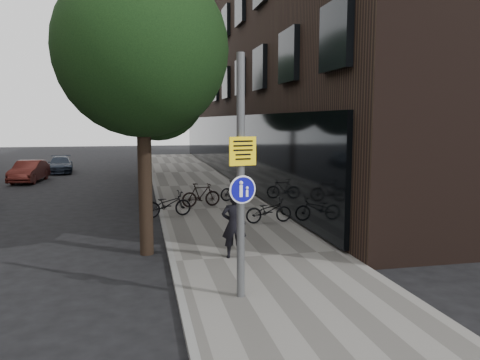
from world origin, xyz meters
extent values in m
plane|color=black|center=(0.00, 0.00, 0.00)|extent=(120.00, 120.00, 0.00)
cube|color=slate|center=(0.25, 10.00, 0.06)|extent=(4.50, 60.00, 0.12)
cube|color=slate|center=(-2.00, 10.00, 0.07)|extent=(0.15, 60.00, 0.13)
cube|color=black|center=(8.50, 22.00, 9.00)|extent=(12.00, 40.00, 18.00)
cylinder|color=black|center=(-2.60, 4.50, 1.60)|extent=(0.36, 0.36, 3.20)
sphere|color=black|center=(-2.60, 4.50, 5.30)|extent=(4.40, 4.40, 4.40)
sphere|color=black|center=(-2.20, 5.30, 4.30)|extent=(2.64, 2.64, 2.64)
cylinder|color=black|center=(-2.60, 13.00, 1.60)|extent=(0.36, 0.36, 3.20)
sphere|color=black|center=(-2.60, 13.00, 5.30)|extent=(5.00, 5.00, 5.00)
sphere|color=black|center=(-2.20, 13.80, 4.30)|extent=(3.00, 3.00, 3.00)
cylinder|color=black|center=(-2.60, 22.00, 1.60)|extent=(0.36, 0.36, 3.20)
sphere|color=black|center=(-2.60, 22.00, 5.30)|extent=(5.00, 5.00, 5.00)
sphere|color=black|center=(-2.20, 22.80, 4.30)|extent=(3.00, 3.00, 3.00)
cylinder|color=#595B5E|center=(-0.85, 0.74, 2.45)|extent=(0.16, 0.16, 4.66)
cube|color=yellow|center=(-0.85, 0.74, 2.97)|extent=(0.53, 0.14, 0.54)
cylinder|color=#0D0D90|center=(-0.85, 0.74, 2.24)|extent=(0.47, 0.12, 0.48)
cylinder|color=white|center=(-0.85, 0.74, 2.24)|extent=(0.53, 0.13, 0.54)
imported|color=black|center=(-0.47, 3.31, 0.96)|extent=(0.65, 0.46, 1.69)
imported|color=black|center=(1.47, 7.03, 0.54)|extent=(1.64, 0.67, 0.84)
imported|color=black|center=(1.28, 11.59, 0.56)|extent=(1.52, 0.79, 0.88)
imported|color=black|center=(-1.80, 8.74, 0.57)|extent=(1.82, 1.00, 0.91)
imported|color=black|center=(-0.38, 10.45, 0.59)|extent=(1.63, 0.73, 0.95)
imported|color=#551D18|center=(-9.02, 20.92, 0.62)|extent=(1.69, 3.89, 1.24)
imported|color=#1D2534|center=(-8.06, 25.71, 0.55)|extent=(1.98, 3.97, 1.11)
camera|label=1|loc=(-2.70, -7.86, 3.53)|focal=35.00mm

